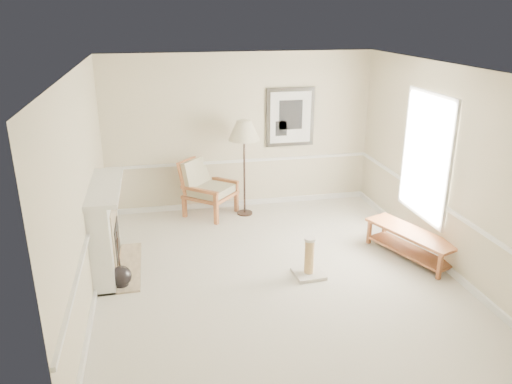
# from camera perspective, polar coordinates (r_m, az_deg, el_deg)

# --- Properties ---
(ground) EXTENTS (5.50, 5.50, 0.00)m
(ground) POSITION_cam_1_polar(r_m,az_deg,el_deg) (7.34, 2.10, -9.20)
(ground) COLOR silver
(ground) RESTS_ON ground
(room) EXTENTS (5.04, 5.54, 2.92)m
(room) POSITION_cam_1_polar(r_m,az_deg,el_deg) (6.73, 3.29, 5.25)
(room) COLOR beige
(room) RESTS_ON ground
(fireplace) EXTENTS (0.64, 1.64, 1.31)m
(fireplace) POSITION_cam_1_polar(r_m,az_deg,el_deg) (7.46, -16.80, -4.09)
(fireplace) COLOR white
(fireplace) RESTS_ON ground
(floor_vase) EXTENTS (0.29, 0.29, 0.85)m
(floor_vase) POSITION_cam_1_polar(r_m,az_deg,el_deg) (7.15, -15.18, -9.34)
(floor_vase) COLOR black
(floor_vase) RESTS_ON ground
(armchair) EXTENTS (1.15, 1.14, 1.04)m
(armchair) POSITION_cam_1_polar(r_m,az_deg,el_deg) (9.24, -5.87, 0.84)
(armchair) COLOR #985931
(armchair) RESTS_ON ground
(floor_lamp) EXTENTS (0.72, 0.72, 1.77)m
(floor_lamp) POSITION_cam_1_polar(r_m,az_deg,el_deg) (8.87, -1.37, 6.76)
(floor_lamp) COLOR black
(floor_lamp) RESTS_ON ground
(bench) EXTENTS (0.96, 1.57, 0.43)m
(bench) POSITION_cam_1_polar(r_m,az_deg,el_deg) (7.99, 17.24, -5.26)
(bench) COLOR #985931
(bench) RESTS_ON ground
(scratching_post) EXTENTS (0.44, 0.44, 0.59)m
(scratching_post) POSITION_cam_1_polar(r_m,az_deg,el_deg) (7.21, 6.07, -8.17)
(scratching_post) COLOR beige
(scratching_post) RESTS_ON ground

